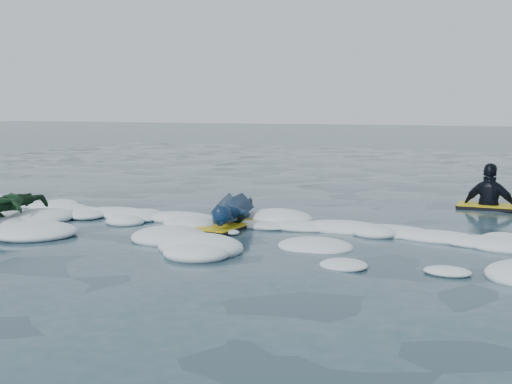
{
  "coord_description": "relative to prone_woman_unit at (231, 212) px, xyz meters",
  "views": [
    {
      "loc": [
        4.51,
        -7.41,
        1.83
      ],
      "look_at": [
        0.64,
        1.6,
        0.54
      ],
      "focal_mm": 45.0,
      "sensor_mm": 36.0,
      "label": 1
    }
  ],
  "objects": [
    {
      "name": "foam_band",
      "position": [
        -0.31,
        -0.36,
        -0.24
      ],
      "size": [
        12.0,
        3.1,
        0.3
      ],
      "primitive_type": null,
      "color": "white",
      "rests_on": "ground"
    },
    {
      "name": "ground",
      "position": [
        -0.31,
        -1.39,
        -0.24
      ],
      "size": [
        120.0,
        120.0,
        0.0
      ],
      "primitive_type": "plane",
      "color": "#162E35",
      "rests_on": "ground"
    },
    {
      "name": "waiting_rider_unit",
      "position": [
        3.56,
        3.42,
        -0.24
      ],
      "size": [
        1.13,
        0.64,
        1.69
      ],
      "rotation": [
        0.0,
        0.0,
        -0.02
      ],
      "color": "black",
      "rests_on": "ground"
    },
    {
      "name": "prone_child_unit",
      "position": [
        -3.2,
        -1.29,
        0.02
      ],
      "size": [
        0.8,
        1.35,
        0.5
      ],
      "rotation": [
        0.0,
        0.0,
        1.12
      ],
      "color": "black",
      "rests_on": "ground"
    },
    {
      "name": "prone_woman_unit",
      "position": [
        0.0,
        0.0,
        0.0
      ],
      "size": [
        1.1,
        1.89,
        0.47
      ],
      "rotation": [
        0.0,
        0.0,
        1.5
      ],
      "color": "black",
      "rests_on": "ground"
    }
  ]
}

